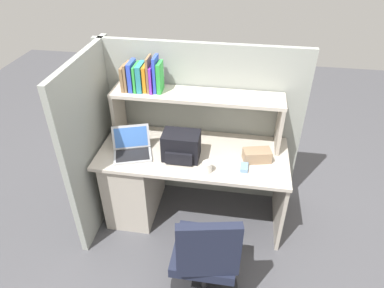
# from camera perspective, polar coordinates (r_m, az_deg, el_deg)

# --- Properties ---
(ground_plane) EXTENTS (8.00, 8.00, 0.00)m
(ground_plane) POSITION_cam_1_polar(r_m,az_deg,el_deg) (3.41, 0.14, -11.33)
(ground_plane) COLOR #4C4C51
(desk) EXTENTS (1.60, 0.70, 0.73)m
(desk) POSITION_cam_1_polar(r_m,az_deg,el_deg) (3.20, -6.79, -5.43)
(desk) COLOR beige
(desk) RESTS_ON ground_plane
(cubicle_partition_rear) EXTENTS (1.84, 0.05, 1.55)m
(cubicle_partition_rear) POSITION_cam_1_polar(r_m,az_deg,el_deg) (3.21, 1.21, 3.23)
(cubicle_partition_rear) COLOR #939991
(cubicle_partition_rear) RESTS_ON ground_plane
(cubicle_partition_left) EXTENTS (0.05, 1.06, 1.55)m
(cubicle_partition_left) POSITION_cam_1_polar(r_m,az_deg,el_deg) (3.08, -15.79, 0.28)
(cubicle_partition_left) COLOR #939991
(cubicle_partition_left) RESTS_ON ground_plane
(overhead_hutch) EXTENTS (1.44, 0.28, 0.45)m
(overhead_hutch) POSITION_cam_1_polar(r_m,az_deg,el_deg) (2.90, 0.78, 6.55)
(overhead_hutch) COLOR #B3A99C
(overhead_hutch) RESTS_ON desk
(reference_books_on_shelf) EXTENTS (0.33, 0.18, 0.29)m
(reference_books_on_shelf) POSITION_cam_1_polar(r_m,az_deg,el_deg) (2.90, -8.15, 10.99)
(reference_books_on_shelf) COLOR olive
(reference_books_on_shelf) RESTS_ON overhead_hutch
(laptop) EXTENTS (0.38, 0.35, 0.22)m
(laptop) POSITION_cam_1_polar(r_m,az_deg,el_deg) (2.93, -9.89, -0.72)
(laptop) COLOR #B7BABF
(laptop) RESTS_ON desk
(backpack) EXTENTS (0.30, 0.22, 0.23)m
(backpack) POSITION_cam_1_polar(r_m,az_deg,el_deg) (2.80, -1.82, -0.39)
(backpack) COLOR black
(backpack) RESTS_ON desk
(computer_mouse) EXTENTS (0.06, 0.11, 0.03)m
(computer_mouse) POSITION_cam_1_polar(r_m,az_deg,el_deg) (2.77, 8.62, -3.86)
(computer_mouse) COLOR #7299C6
(computer_mouse) RESTS_ON desk
(paper_cup) EXTENTS (0.08, 0.08, 0.09)m
(paper_cup) POSITION_cam_1_polar(r_m,az_deg,el_deg) (2.70, 2.51, -3.81)
(paper_cup) COLOR white
(paper_cup) RESTS_ON desk
(tissue_box) EXTENTS (0.24, 0.17, 0.10)m
(tissue_box) POSITION_cam_1_polar(r_m,az_deg,el_deg) (2.86, 10.68, -1.86)
(tissue_box) COLOR #9E7F60
(tissue_box) RESTS_ON desk
(office_chair) EXTENTS (0.52, 0.52, 0.93)m
(office_chair) POSITION_cam_1_polar(r_m,az_deg,el_deg) (2.56, 2.26, -19.00)
(office_chair) COLOR black
(office_chair) RESTS_ON ground_plane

